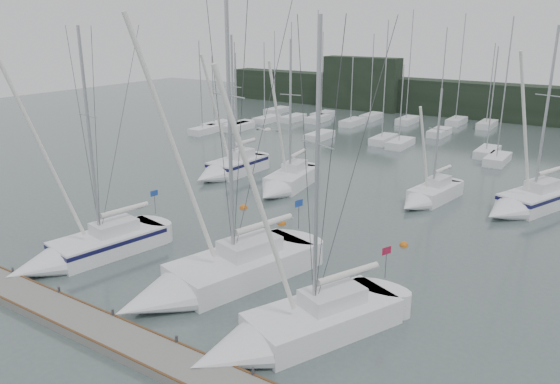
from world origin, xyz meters
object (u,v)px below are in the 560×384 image
at_px(sailboat_mid_d, 524,203).
at_px(buoy_a, 282,224).
at_px(sailboat_mid_c, 427,197).
at_px(sailboat_near_left, 80,252).
at_px(sailboat_near_right, 283,333).
at_px(sailboat_mid_b, 284,184).
at_px(sailboat_near_center, 203,281).
at_px(buoy_b, 404,246).
at_px(sailboat_mid_a, 227,169).
at_px(buoy_c, 243,208).

distance_m(sailboat_mid_d, buoy_a, 17.88).
bearing_deg(sailboat_mid_c, sailboat_near_left, -112.66).
bearing_deg(sailboat_near_right, sailboat_mid_b, 146.94).
xyz_separation_m(sailboat_near_center, buoy_a, (-2.06, 10.46, -0.62)).
xyz_separation_m(sailboat_near_right, buoy_b, (0.33, 13.23, -0.57)).
height_order(sailboat_mid_a, sailboat_mid_c, sailboat_mid_a).
distance_m(sailboat_near_center, sailboat_near_right, 6.32).
height_order(sailboat_near_right, sailboat_mid_d, sailboat_near_right).
bearing_deg(buoy_a, buoy_c, 164.70).
bearing_deg(buoy_b, sailboat_mid_c, 100.47).
bearing_deg(buoy_c, buoy_b, -0.62).
distance_m(sailboat_near_left, buoy_b, 19.42).
bearing_deg(buoy_b, buoy_c, 179.38).
height_order(sailboat_near_center, sailboat_mid_b, sailboat_near_center).
height_order(sailboat_mid_a, sailboat_mid_d, sailboat_mid_d).
bearing_deg(sailboat_mid_d, sailboat_mid_c, -140.93).
distance_m(sailboat_mid_b, buoy_c, 5.35).
bearing_deg(buoy_b, sailboat_mid_a, 161.69).
distance_m(sailboat_near_center, sailboat_mid_b, 17.97).
relative_size(sailboat_near_right, buoy_b, 27.50).
relative_size(buoy_a, buoy_b, 1.16).
height_order(sailboat_near_right, buoy_b, sailboat_near_right).
bearing_deg(sailboat_near_center, sailboat_near_left, -157.09).
height_order(sailboat_near_left, sailboat_mid_c, sailboat_near_left).
xyz_separation_m(sailboat_near_left, sailboat_near_right, (14.47, -0.67, -0.02)).
height_order(sailboat_near_right, sailboat_mid_a, sailboat_near_right).
bearing_deg(sailboat_near_right, buoy_c, 156.53).
distance_m(sailboat_near_right, sailboat_mid_c, 21.98).
bearing_deg(sailboat_near_left, sailboat_near_center, 18.10).
xyz_separation_m(sailboat_near_center, sailboat_mid_a, (-12.70, 17.78, 0.05)).
height_order(sailboat_near_right, buoy_a, sailboat_near_right).
relative_size(sailboat_mid_b, sailboat_mid_d, 0.92).
relative_size(sailboat_near_center, buoy_c, 29.50).
height_order(sailboat_mid_c, buoy_a, sailboat_mid_c).
distance_m(sailboat_mid_a, sailboat_mid_d, 24.47).
distance_m(sailboat_near_center, sailboat_mid_d, 24.99).
bearing_deg(buoy_a, sailboat_mid_b, 121.82).
bearing_deg(buoy_c, sailboat_mid_a, 136.35).
height_order(sailboat_mid_a, buoy_c, sailboat_mid_a).
relative_size(sailboat_near_left, sailboat_mid_a, 1.08).
xyz_separation_m(sailboat_mid_a, sailboat_mid_d, (24.05, 4.49, -0.02)).
bearing_deg(sailboat_near_center, sailboat_near_right, -0.81).
relative_size(sailboat_mid_d, buoy_a, 22.58).
relative_size(sailboat_near_right, sailboat_mid_a, 1.12).
bearing_deg(buoy_b, sailboat_mid_d, 65.35).
distance_m(sailboat_near_right, buoy_c, 18.16).
bearing_deg(buoy_c, sailboat_mid_c, 37.92).
relative_size(sailboat_near_center, sailboat_mid_b, 1.32).
bearing_deg(buoy_c, sailboat_near_right, -47.41).
xyz_separation_m(sailboat_mid_b, sailboat_mid_c, (10.85, 3.26, -0.08)).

